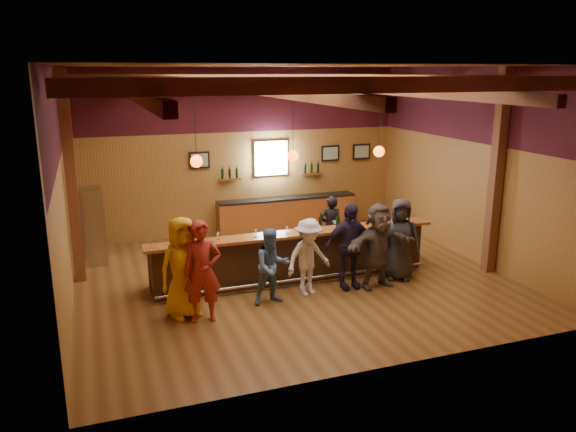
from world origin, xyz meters
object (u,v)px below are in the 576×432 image
(bar_counter, at_px, (291,254))
(customer_redvest, at_px, (202,272))
(customer_white, at_px, (308,257))
(customer_navy, at_px, (349,246))
(bottle_a, at_px, (320,223))
(back_bar_cabinet, at_px, (287,214))
(customer_denim, at_px, (272,266))
(customer_orange, at_px, (183,267))
(stainless_fridge, at_px, (89,226))
(customer_dark, at_px, (400,239))
(customer_brown, at_px, (378,246))
(ice_bucket, at_px, (311,225))
(bartender, at_px, (331,227))

(bar_counter, xyz_separation_m, customer_redvest, (-2.25, -1.54, 0.41))
(customer_white, height_order, customer_navy, customer_navy)
(customer_redvest, bearing_deg, bottle_a, 32.67)
(bar_counter, relative_size, customer_redvest, 3.37)
(back_bar_cabinet, distance_m, customer_navy, 4.60)
(customer_denim, bearing_deg, bottle_a, 30.73)
(customer_white, relative_size, customer_navy, 0.87)
(bar_counter, height_order, customer_orange, customer_orange)
(stainless_fridge, xyz_separation_m, customer_dark, (6.29, -3.33, -0.01))
(customer_brown, xyz_separation_m, customer_dark, (0.68, 0.28, -0.01))
(customer_dark, xyz_separation_m, ice_bucket, (-1.81, 0.62, 0.34))
(customer_navy, height_order, ice_bucket, customer_navy)
(bottle_a, bearing_deg, customer_orange, -162.37)
(bar_counter, distance_m, customer_redvest, 2.76)
(stainless_fridge, height_order, customer_redvest, customer_redvest)
(customer_white, bearing_deg, customer_dark, -11.64)
(customer_denim, distance_m, bottle_a, 1.79)
(bar_counter, relative_size, customer_white, 3.99)
(customer_redvest, bearing_deg, stainless_fridge, 123.12)
(back_bar_cabinet, relative_size, customer_brown, 2.22)
(stainless_fridge, xyz_separation_m, customer_brown, (5.60, -3.61, 0.00))
(customer_orange, height_order, ice_bucket, customer_orange)
(back_bar_cabinet, relative_size, customer_denim, 2.66)
(stainless_fridge, bearing_deg, customer_brown, -32.75)
(bar_counter, xyz_separation_m, bottle_a, (0.58, -0.25, 0.73))
(back_bar_cabinet, height_order, customer_navy, customer_navy)
(customer_denim, bearing_deg, customer_dark, 2.68)
(customer_orange, height_order, customer_navy, customer_orange)
(customer_navy, bearing_deg, customer_brown, -15.08)
(bartender, bearing_deg, bottle_a, 68.16)
(bar_counter, bearing_deg, stainless_fridge, 149.24)
(customer_orange, bearing_deg, stainless_fridge, 96.86)
(stainless_fridge, xyz_separation_m, bottle_a, (4.70, -2.70, 0.35))
(customer_navy, relative_size, bartender, 1.19)
(customer_denim, height_order, bottle_a, customer_denim)
(customer_redvest, distance_m, customer_brown, 3.76)
(back_bar_cabinet, height_order, customer_brown, customer_brown)
(customer_redvest, bearing_deg, customer_brown, 13.95)
(stainless_fridge, xyz_separation_m, customer_redvest, (1.87, -3.99, 0.04))
(stainless_fridge, xyz_separation_m, bartender, (5.47, -1.51, -0.14))
(back_bar_cabinet, distance_m, customer_brown, 4.75)
(customer_white, xyz_separation_m, bartender, (1.37, 1.99, -0.03))
(customer_orange, relative_size, ice_bucket, 8.08)
(stainless_fridge, distance_m, customer_navy, 6.09)
(customer_white, xyz_separation_m, bottle_a, (0.59, 0.80, 0.46))
(back_bar_cabinet, bearing_deg, customer_dark, -77.49)
(customer_denim, xyz_separation_m, bottle_a, (1.41, 0.97, 0.50))
(customer_white, bearing_deg, back_bar_cabinet, 59.41)
(customer_navy, distance_m, customer_brown, 0.60)
(bar_counter, relative_size, customer_navy, 3.48)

